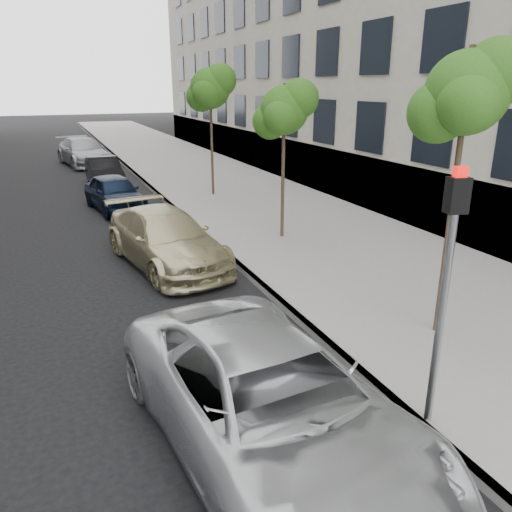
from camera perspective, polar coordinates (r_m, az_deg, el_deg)
ground at (r=7.16m, az=7.92°, el=-19.12°), size 160.00×160.00×0.00m
sidewalk at (r=30.00m, az=-8.66°, el=10.51°), size 6.40×72.00×0.14m
curb at (r=29.40m, az=-14.65°, el=9.95°), size 0.15×72.00×0.14m
tree_near at (r=8.86m, az=23.05°, el=16.74°), size 1.67×1.47×4.96m
tree_mid at (r=14.24m, az=3.33°, el=16.31°), size 1.68×1.48×4.43m
tree_far at (r=20.26m, az=-5.18°, el=18.55°), size 1.85×1.65×5.03m
signal_pole at (r=6.47m, az=20.98°, el=-1.79°), size 0.27×0.23×3.39m
minivan at (r=6.33m, az=1.60°, el=-16.34°), size 2.93×5.52×1.48m
suv at (r=12.88m, az=-10.27°, el=1.98°), size 2.70×5.04×1.39m
sedan_blue at (r=19.07m, az=-15.85°, el=6.96°), size 2.10×4.00×1.30m
sedan_black at (r=24.08m, az=-16.97°, el=9.21°), size 1.39×3.87×1.27m
sedan_rear at (r=30.69m, az=-19.12°, el=11.19°), size 2.98×5.52×1.52m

